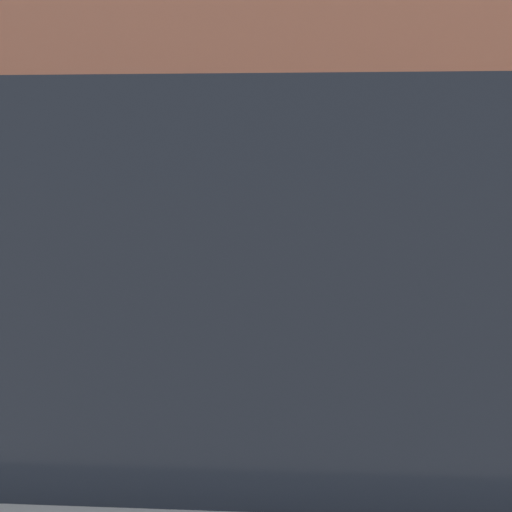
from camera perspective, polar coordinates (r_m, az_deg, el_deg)
The scene contains 3 objects.
sidewalk at distance 4.51m, azimuth 3.32°, elevation -9.96°, with size 24.00×2.80×0.14m.
building_facade at distance 7.29m, azimuth 4.50°, elevation 16.56°, with size 24.00×0.30×4.77m.
parking_meter at distance 3.29m, azimuth -0.00°, elevation 1.70°, with size 0.19×0.14×1.44m.
Camera 1 is at (0.14, -2.00, 1.69)m, focal length 35.00 mm.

